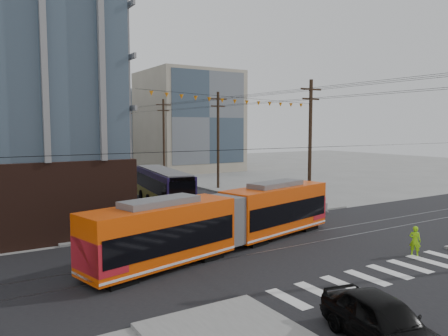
% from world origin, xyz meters
% --- Properties ---
extents(ground, '(160.00, 160.00, 0.00)m').
position_xyz_m(ground, '(0.00, 0.00, 0.00)').
color(ground, slate).
extents(bg_bldg_ne_near, '(14.00, 14.00, 16.00)m').
position_xyz_m(bg_bldg_ne_near, '(16.00, 48.00, 8.00)').
color(bg_bldg_ne_near, gray).
rests_on(bg_bldg_ne_near, ground).
extents(bg_bldg_ne_far, '(16.00, 16.00, 14.00)m').
position_xyz_m(bg_bldg_ne_far, '(18.00, 68.00, 7.00)').
color(bg_bldg_ne_far, '#8C99A5').
rests_on(bg_bldg_ne_far, ground).
extents(utility_pole_far, '(0.30, 0.30, 11.00)m').
position_xyz_m(utility_pole_far, '(8.50, 56.00, 5.50)').
color(utility_pole_far, black).
rests_on(utility_pole_far, ground).
extents(streetcar, '(17.71, 6.62, 3.40)m').
position_xyz_m(streetcar, '(-3.90, 4.58, 1.70)').
color(streetcar, '#D74207').
rests_on(streetcar, ground).
extents(city_bus, '(4.23, 11.86, 3.29)m').
position_xyz_m(city_bus, '(-0.96, 20.05, 1.65)').
color(city_bus, '#211548').
rests_on(city_bus, ground).
extents(black_sedan, '(2.92, 5.22, 1.68)m').
position_xyz_m(black_sedan, '(-5.54, -7.58, 0.84)').
color(black_sedan, black).
rests_on(black_sedan, ground).
extents(parked_car_silver, '(2.60, 4.81, 1.51)m').
position_xyz_m(parked_car_silver, '(-5.13, 11.72, 0.75)').
color(parked_car_silver, '#ACACAC').
rests_on(parked_car_silver, ground).
extents(parked_car_white, '(2.28, 4.54, 1.27)m').
position_xyz_m(parked_car_white, '(-5.67, 17.63, 0.63)').
color(parked_car_white, silver).
rests_on(parked_car_white, ground).
extents(parked_car_grey, '(3.12, 5.40, 1.42)m').
position_xyz_m(parked_car_grey, '(-5.00, 24.20, 0.71)').
color(parked_car_grey, '#515151').
rests_on(parked_car_grey, ground).
extents(pedestrian, '(0.61, 0.72, 1.66)m').
position_xyz_m(pedestrian, '(4.30, -1.95, 0.83)').
color(pedestrian, '#8EE411').
rests_on(pedestrian, ground).
extents(jersey_barrier, '(1.67, 4.17, 0.81)m').
position_xyz_m(jersey_barrier, '(8.30, 11.24, 0.41)').
color(jersey_barrier, slate).
rests_on(jersey_barrier, ground).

